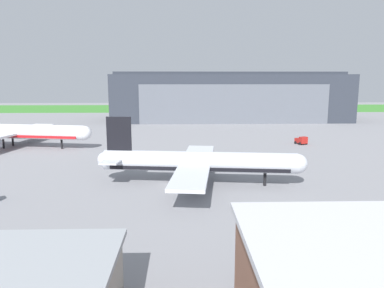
% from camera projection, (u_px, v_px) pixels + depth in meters
% --- Properties ---
extents(ground_plane, '(440.00, 440.00, 0.00)m').
position_uv_depth(ground_plane, '(168.00, 185.00, 67.94)').
color(ground_plane, gray).
extents(grass_field_strip, '(440.00, 56.00, 0.08)m').
position_uv_depth(grass_field_strip, '(178.00, 108.00, 233.64)').
color(grass_field_strip, '#3E8731').
rests_on(grass_field_strip, ground_plane).
extents(maintenance_hangar, '(103.53, 30.11, 21.67)m').
position_uv_depth(maintenance_hangar, '(230.00, 97.00, 169.07)').
color(maintenance_hangar, '#2D333D').
rests_on(maintenance_hangar, ground_plane).
extents(airliner_far_right, '(44.78, 37.53, 13.22)m').
position_uv_depth(airliner_far_right, '(13.00, 132.00, 103.73)').
color(airliner_far_right, silver).
rests_on(airliner_far_right, ground_plane).
extents(airliner_near_left, '(37.96, 34.12, 12.25)m').
position_uv_depth(airliner_near_left, '(199.00, 162.00, 68.01)').
color(airliner_near_left, silver).
rests_on(airliner_near_left, ground_plane).
extents(baggage_tug, '(3.42, 3.95, 2.31)m').
position_uv_depth(baggage_tug, '(301.00, 140.00, 108.99)').
color(baggage_tug, '#AD1E19').
rests_on(baggage_tug, ground_plane).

